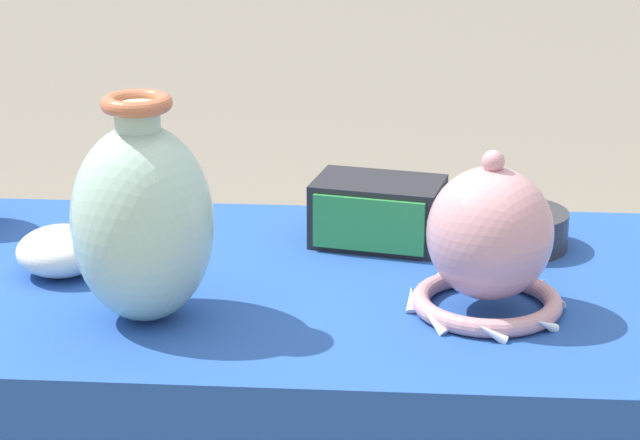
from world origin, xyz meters
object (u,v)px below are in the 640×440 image
object	(u,v)px
vase_tall_bulbous	(142,220)
vase_dome_bell	(489,245)
mosaic_tile_box	(378,212)
pot_squat_charcoal	(517,229)
bowl_shallow_ivory	(61,251)

from	to	relation	value
vase_tall_bulbous	vase_dome_bell	distance (m)	0.40
vase_tall_bulbous	mosaic_tile_box	size ratio (longest dim) A/B	1.41
vase_dome_bell	mosaic_tile_box	size ratio (longest dim) A/B	1.07
pot_squat_charcoal	mosaic_tile_box	bearing A→B (deg)	179.84
vase_dome_bell	mosaic_tile_box	bearing A→B (deg)	121.36
mosaic_tile_box	pot_squat_charcoal	distance (m)	0.19
vase_tall_bulbous	mosaic_tile_box	world-z (taller)	vase_tall_bulbous
vase_tall_bulbous	pot_squat_charcoal	bearing A→B (deg)	31.29
vase_tall_bulbous	vase_dome_bell	size ratio (longest dim) A/B	1.32
bowl_shallow_ivory	pot_squat_charcoal	xyz separation A→B (m)	(0.58, 0.14, -0.01)
vase_tall_bulbous	bowl_shallow_ivory	distance (m)	0.21
vase_tall_bulbous	vase_dome_bell	bearing A→B (deg)	7.20
vase_tall_bulbous	mosaic_tile_box	bearing A→B (deg)	46.29
vase_tall_bulbous	mosaic_tile_box	distance (m)	0.38
mosaic_tile_box	bowl_shallow_ivory	bearing A→B (deg)	-148.55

